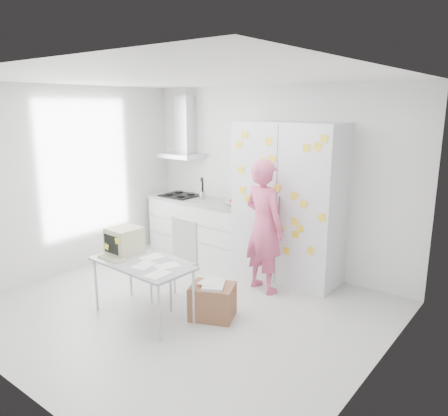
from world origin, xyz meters
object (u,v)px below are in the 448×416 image
Objects in this scene: person at (264,226)px; cardboard_box at (213,301)px; desk at (130,250)px; chair at (177,256)px.

cardboard_box is (-0.02, -1.03, -0.67)m from person.
cardboard_box is (0.90, 0.43, -0.54)m from desk.
chair is (-0.66, -0.95, -0.29)m from person.
person is 1.23m from cardboard_box.
chair is 0.75m from cardboard_box.
person is 1.19m from chair.
person is at bearing 88.79° from cardboard_box.
cardboard_box is at bearing 102.94° from person.
person reaches higher than desk.
chair is at bearing 172.43° from cardboard_box.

